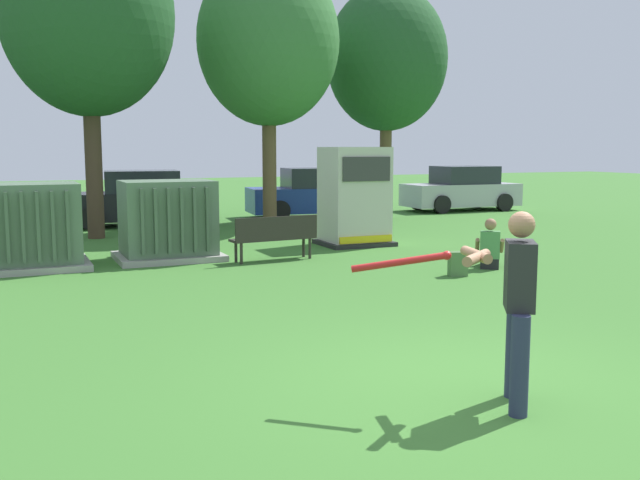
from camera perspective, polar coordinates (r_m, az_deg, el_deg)
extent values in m
plane|color=#3D752D|center=(7.23, 10.97, -11.20)|extent=(96.00, 96.00, 0.00)
cube|color=#9E9B93|center=(14.71, -21.95, -1.89)|extent=(2.10, 1.70, 0.12)
cube|color=#567056|center=(14.61, -22.10, 1.25)|extent=(1.80, 1.40, 1.50)
cube|color=#495F49|center=(13.85, -23.60, 0.87)|extent=(0.06, 0.12, 1.27)
cube|color=#495F49|center=(13.85, -22.54, 0.92)|extent=(0.06, 0.12, 1.27)
cube|color=#495F49|center=(13.86, -21.49, 0.98)|extent=(0.06, 0.12, 1.27)
cube|color=#495F49|center=(13.87, -20.44, 1.03)|extent=(0.06, 0.12, 1.27)
cube|color=#495F49|center=(13.88, -19.39, 1.08)|extent=(0.06, 0.12, 1.27)
cube|color=#9E9B93|center=(15.12, -11.95, -1.27)|extent=(2.10, 1.70, 0.12)
cube|color=#567056|center=(15.02, -12.03, 1.78)|extent=(1.80, 1.40, 1.50)
cube|color=#495F49|center=(14.16, -13.94, 1.40)|extent=(0.06, 0.12, 1.27)
cube|color=#495F49|center=(14.20, -12.93, 1.45)|extent=(0.06, 0.12, 1.27)
cube|color=#495F49|center=(14.25, -11.92, 1.49)|extent=(0.06, 0.12, 1.27)
cube|color=#495F49|center=(14.31, -10.92, 1.54)|extent=(0.06, 0.12, 1.27)
cube|color=#495F49|center=(14.36, -9.93, 1.59)|extent=(0.06, 0.12, 1.27)
cube|color=#495F49|center=(14.42, -8.94, 1.63)|extent=(0.06, 0.12, 1.27)
cube|color=#262626|center=(17.02, 2.72, -0.21)|extent=(1.60, 1.40, 0.10)
cube|color=beige|center=(16.91, 2.75, 3.66)|extent=(1.40, 1.20, 2.20)
cube|color=#383838|center=(16.32, 3.73, 5.65)|extent=(1.19, 0.04, 0.55)
cube|color=yellow|center=(16.45, 3.68, 0.05)|extent=(1.33, 0.04, 0.16)
cube|color=#2D2823|center=(14.60, -3.72, 0.11)|extent=(1.83, 0.57, 0.05)
cube|color=#2D2823|center=(14.41, -3.43, 1.00)|extent=(1.80, 0.21, 0.44)
cylinder|color=#2D2823|center=(14.45, -6.70, -0.95)|extent=(0.06, 0.06, 0.42)
cylinder|color=#2D2823|center=(15.09, -1.32, -0.55)|extent=(0.06, 0.06, 0.42)
cylinder|color=#2D2823|center=(14.20, -6.27, -1.09)|extent=(0.06, 0.06, 0.42)
cylinder|color=#2D2823|center=(14.85, -0.82, -0.68)|extent=(0.06, 0.06, 0.42)
cylinder|color=#282D4C|center=(6.42, 15.57, -9.62)|extent=(0.16, 0.16, 0.88)
cylinder|color=#282D4C|center=(6.88, 15.18, -8.47)|extent=(0.16, 0.16, 0.88)
cube|color=#262628|center=(6.48, 15.59, -2.73)|extent=(0.42, 0.47, 0.60)
sphere|color=#9E7051|center=(6.42, 15.73, 1.18)|extent=(0.23, 0.23, 0.23)
cylinder|color=#9E7051|center=(6.34, 12.35, -1.38)|extent=(0.49, 0.40, 0.09)
cylinder|color=#9E7051|center=(6.52, 12.28, -1.15)|extent=(0.22, 0.55, 0.09)
cylinder|color=red|center=(6.45, 6.25, -1.78)|extent=(0.74, 0.52, 0.21)
sphere|color=red|center=(6.42, 10.04, -1.21)|extent=(0.08, 0.08, 0.08)
cube|color=black|center=(14.00, 13.31, -1.83)|extent=(0.42, 0.39, 0.20)
cube|color=#4C8C4C|center=(13.95, 13.35, -0.37)|extent=(0.42, 0.39, 0.52)
sphere|color=#9E7051|center=(13.90, 13.40, 1.23)|extent=(0.22, 0.22, 0.22)
cylinder|color=black|center=(14.20, 12.89, -1.20)|extent=(0.36, 0.44, 0.13)
cylinder|color=black|center=(14.42, 12.87, -1.05)|extent=(0.27, 0.31, 0.46)
cylinder|color=black|center=(14.21, 13.70, -1.22)|extent=(0.36, 0.44, 0.13)
cylinder|color=black|center=(14.43, 13.67, -1.07)|extent=(0.27, 0.31, 0.46)
cylinder|color=#9E7051|center=(14.17, 12.39, -0.40)|extent=(0.30, 0.39, 0.32)
cylinder|color=#9E7051|center=(14.18, 14.25, -0.45)|extent=(0.30, 0.39, 0.32)
cube|color=#4C723F|center=(13.06, 10.89, -1.88)|extent=(0.36, 0.28, 0.44)
cube|color=#3D5B33|center=(13.20, 10.70, -2.07)|extent=(0.23, 0.12, 0.22)
cylinder|color=#4C3828|center=(18.98, -17.52, 5.27)|extent=(0.42, 0.42, 3.42)
ellipsoid|color=#235128|center=(19.25, -17.97, 16.73)|extent=(4.20, 4.20, 4.99)
cylinder|color=brown|center=(20.66, -4.04, 5.49)|extent=(0.40, 0.40, 3.24)
ellipsoid|color=#387038|center=(20.87, -4.13, 15.51)|extent=(3.99, 3.99, 4.74)
cylinder|color=brown|center=(23.74, 5.22, 5.62)|extent=(0.39, 0.39, 3.17)
ellipsoid|color=#235128|center=(23.90, 5.32, 14.16)|extent=(3.90, 3.90, 4.63)
cylinder|color=black|center=(20.82, -23.93, 1.30)|extent=(0.67, 0.31, 0.64)
cube|color=black|center=(21.85, -14.32, 2.64)|extent=(4.37, 2.19, 0.80)
cube|color=#262B33|center=(21.81, -13.99, 4.54)|extent=(2.27, 1.80, 0.64)
cylinder|color=black|center=(21.01, -17.75, 1.63)|extent=(0.66, 0.30, 0.64)
cylinder|color=black|center=(22.71, -17.68, 2.04)|extent=(0.66, 0.30, 0.64)
cylinder|color=black|center=(21.12, -10.67, 1.88)|extent=(0.66, 0.30, 0.64)
cylinder|color=black|center=(22.80, -11.12, 2.27)|extent=(0.66, 0.30, 0.64)
cube|color=navy|center=(23.76, -0.62, 3.23)|extent=(4.37, 2.19, 0.80)
cube|color=#262B33|center=(23.76, -0.27, 4.97)|extent=(2.27, 1.80, 0.64)
cylinder|color=black|center=(22.63, -3.19, 2.35)|extent=(0.66, 0.29, 0.64)
cylinder|color=black|center=(24.28, -4.13, 2.69)|extent=(0.66, 0.29, 0.64)
cylinder|color=black|center=(23.37, 3.03, 2.51)|extent=(0.66, 0.29, 0.64)
cylinder|color=black|center=(24.98, 1.71, 2.83)|extent=(0.66, 0.29, 0.64)
cube|color=#B2B2B7|center=(26.76, 11.11, 3.56)|extent=(4.26, 1.84, 0.80)
cube|color=#262B33|center=(26.81, 11.42, 5.10)|extent=(2.15, 1.63, 0.64)
cylinder|color=black|center=(25.37, 9.65, 2.80)|extent=(0.65, 0.24, 0.64)
cylinder|color=black|center=(26.84, 7.77, 3.08)|extent=(0.65, 0.24, 0.64)
cylinder|color=black|center=(26.81, 14.43, 2.91)|extent=(0.65, 0.24, 0.64)
cylinder|color=black|center=(28.20, 12.40, 3.18)|extent=(0.65, 0.24, 0.64)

